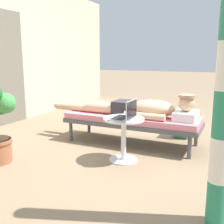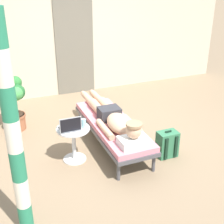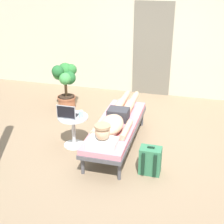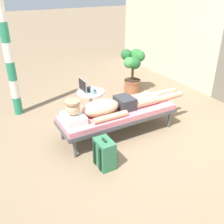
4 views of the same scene
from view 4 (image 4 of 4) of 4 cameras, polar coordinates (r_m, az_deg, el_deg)
ground_plane at (r=4.24m, az=3.50°, el=-5.06°), size 40.00×40.00×0.00m
lounge_chair at (r=4.13m, az=1.32°, el=-0.47°), size 0.63×1.91×0.42m
person_reclining at (r=4.01m, az=0.42°, el=1.48°), size 0.53×2.17×0.33m
side_table at (r=4.59m, az=-4.66°, el=2.56°), size 0.48×0.48×0.52m
laptop at (r=4.53m, az=-5.68°, el=5.30°), size 0.31×0.24×0.23m
drink_glass at (r=4.36m, az=-4.31°, el=4.55°), size 0.06×0.06×0.13m
backpack at (r=3.48m, az=-1.58°, el=-9.15°), size 0.30×0.26×0.42m
potted_plant at (r=5.68m, az=4.63°, el=10.03°), size 0.49×0.51×0.95m
porch_post at (r=4.83m, az=-21.90°, el=12.07°), size 0.15×0.15×2.32m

